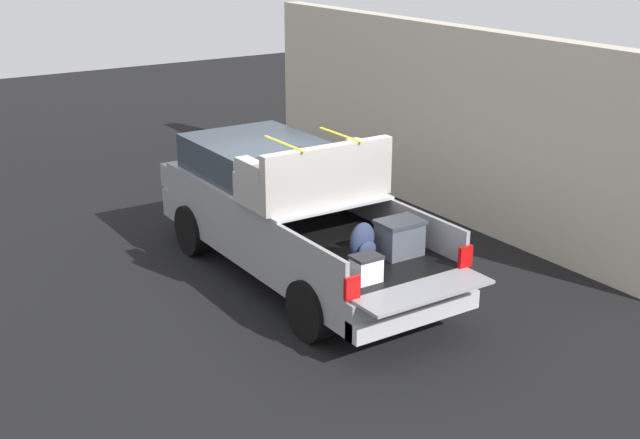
% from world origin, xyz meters
% --- Properties ---
extents(ground_plane, '(40.00, 40.00, 0.00)m').
position_xyz_m(ground_plane, '(0.00, 0.00, 0.00)').
color(ground_plane, black).
extents(pickup_truck, '(6.05, 2.06, 2.23)m').
position_xyz_m(pickup_truck, '(0.36, -0.00, 0.97)').
color(pickup_truck, gray).
rests_on(pickup_truck, ground_plane).
extents(building_facade, '(9.92, 0.36, 3.39)m').
position_xyz_m(building_facade, '(1.44, -3.82, 1.69)').
color(building_facade, beige).
rests_on(building_facade, ground_plane).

